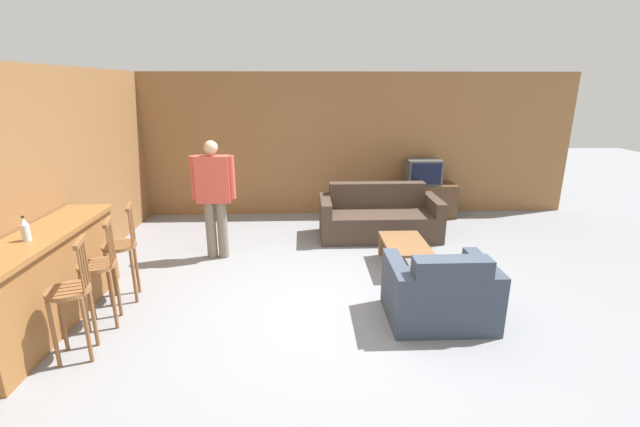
% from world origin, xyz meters
% --- Properties ---
extents(ground_plane, '(24.00, 24.00, 0.00)m').
position_xyz_m(ground_plane, '(0.00, 0.00, 0.00)').
color(ground_plane, gray).
extents(wall_back, '(9.40, 0.08, 2.60)m').
position_xyz_m(wall_back, '(0.00, 3.70, 1.30)').
color(wall_back, olive).
rests_on(wall_back, ground_plane).
extents(wall_left, '(0.08, 8.70, 2.60)m').
position_xyz_m(wall_left, '(-3.27, 1.35, 1.30)').
color(wall_left, olive).
rests_on(wall_left, ground_plane).
extents(bar_counter, '(0.55, 2.26, 0.98)m').
position_xyz_m(bar_counter, '(-2.93, -0.23, 0.49)').
color(bar_counter, brown).
rests_on(bar_counter, ground_plane).
extents(bar_chair_near, '(0.44, 0.44, 1.11)m').
position_xyz_m(bar_chair_near, '(-2.38, -0.77, 0.57)').
color(bar_chair_near, brown).
rests_on(bar_chair_near, ground_plane).
extents(bar_chair_mid, '(0.44, 0.44, 1.11)m').
position_xyz_m(bar_chair_mid, '(-2.38, -0.23, 0.57)').
color(bar_chair_mid, brown).
rests_on(bar_chair_mid, ground_plane).
extents(bar_chair_far, '(0.44, 0.44, 1.11)m').
position_xyz_m(bar_chair_far, '(-2.38, 0.32, 0.57)').
color(bar_chair_far, brown).
rests_on(bar_chair_far, ground_plane).
extents(couch_far, '(1.90, 0.88, 0.83)m').
position_xyz_m(couch_far, '(0.89, 2.33, 0.30)').
color(couch_far, '#423328').
rests_on(couch_far, ground_plane).
extents(armchair_near, '(1.06, 0.83, 0.81)m').
position_xyz_m(armchair_near, '(1.07, -0.30, 0.30)').
color(armchair_near, '#384251').
rests_on(armchair_near, ground_plane).
extents(coffee_table, '(0.56, 0.93, 0.36)m').
position_xyz_m(coffee_table, '(1.02, 1.06, 0.31)').
color(coffee_table, brown).
rests_on(coffee_table, ground_plane).
extents(tv_unit, '(1.22, 0.48, 0.62)m').
position_xyz_m(tv_unit, '(1.87, 3.37, 0.31)').
color(tv_unit, '#513823').
rests_on(tv_unit, ground_plane).
extents(tv, '(0.61, 0.41, 0.46)m').
position_xyz_m(tv, '(1.87, 3.37, 0.85)').
color(tv, '#4C4C4C').
rests_on(tv, tv_unit).
extents(bottle, '(0.08, 0.08, 0.24)m').
position_xyz_m(bottle, '(-2.93, -0.36, 1.08)').
color(bottle, silver).
rests_on(bottle, bar_counter).
extents(person_by_window, '(0.60, 0.19, 1.67)m').
position_xyz_m(person_by_window, '(-1.56, 1.53, 0.94)').
color(person_by_window, '#756B5B').
rests_on(person_by_window, ground_plane).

